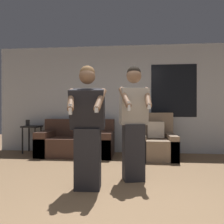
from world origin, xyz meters
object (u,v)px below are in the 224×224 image
(side_table, at_px, (32,131))
(person_left, at_px, (88,127))
(person_right, at_px, (134,122))
(armchair, at_px, (156,143))
(couch, at_px, (77,143))

(side_table, bearing_deg, person_left, -51.28)
(side_table, xyz_separation_m, person_right, (2.55, -1.97, 0.34))
(person_left, relative_size, person_right, 0.96)
(armchair, height_order, person_right, person_right)
(couch, height_order, side_table, couch)
(person_right, bearing_deg, person_left, -144.60)
(side_table, xyz_separation_m, person_left, (1.93, -2.41, 0.29))
(person_left, height_order, person_right, person_right)
(couch, height_order, person_left, person_left)
(armchair, bearing_deg, side_table, 173.81)
(couch, distance_m, person_right, 2.29)
(armchair, xyz_separation_m, side_table, (-3.05, 0.33, 0.22))
(couch, distance_m, armchair, 1.84)
(person_right, bearing_deg, side_table, 142.25)
(person_left, distance_m, person_right, 0.76)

